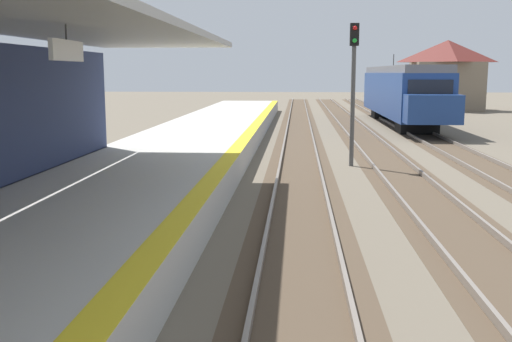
% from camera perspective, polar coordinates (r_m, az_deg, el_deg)
% --- Properties ---
extents(station_platform, '(5.00, 80.00, 0.91)m').
position_cam_1_polar(station_platform, '(16.12, -11.62, -1.59)').
color(station_platform, '#B7B5AD').
rests_on(station_platform, ground).
extents(track_pair_nearest_platform, '(2.34, 120.00, 0.16)m').
position_cam_1_polar(track_pair_nearest_platform, '(19.54, 4.16, -0.73)').
color(track_pair_nearest_platform, '#4C3D2D').
rests_on(track_pair_nearest_platform, ground).
extents(track_pair_middle, '(2.34, 120.00, 0.16)m').
position_cam_1_polar(track_pair_middle, '(19.85, 14.02, -0.82)').
color(track_pair_middle, '#4C3D2D').
rests_on(track_pair_middle, ground).
extents(approaching_train, '(2.93, 19.60, 4.76)m').
position_cam_1_polar(approaching_train, '(41.39, 13.64, 7.28)').
color(approaching_train, navy).
rests_on(approaching_train, ground).
extents(rail_signal_post, '(0.32, 0.34, 5.20)m').
position_cam_1_polar(rail_signal_post, '(22.48, 9.20, 8.55)').
color(rail_signal_post, '#4C4C4C').
rests_on(rail_signal_post, ground).
extents(distant_trackside_house, '(6.60, 5.28, 6.40)m').
position_cam_1_polar(distant_trackside_house, '(59.06, 17.60, 8.76)').
color(distant_trackside_house, '#7F705B').
rests_on(distant_trackside_house, ground).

